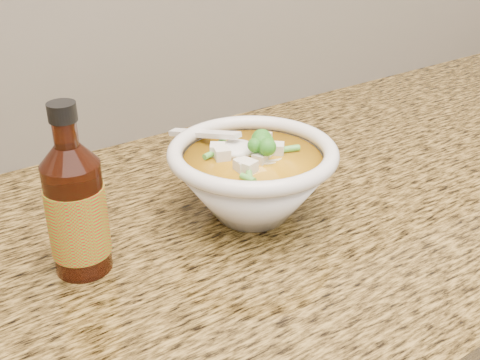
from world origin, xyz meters
TOP-DOWN VIEW (x-y plane):
  - counter_slab at (0.00, 1.68)m, footprint 4.00×0.68m
  - soup_bowl at (-0.00, 1.67)m, footprint 0.22×0.25m
  - hot_sauce_bottle at (-0.24, 1.68)m, footprint 0.09×0.09m

SIDE VIEW (x-z plane):
  - counter_slab at x=0.00m, z-range 0.86..0.90m
  - soup_bowl at x=0.00m, z-range 0.89..1.01m
  - hot_sauce_bottle at x=-0.24m, z-range 0.87..1.08m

